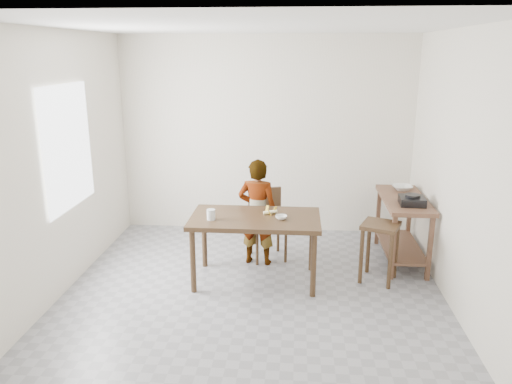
# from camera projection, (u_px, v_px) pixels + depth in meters

# --- Properties ---
(floor) EXTENTS (4.00, 4.00, 0.04)m
(floor) POSITION_uv_depth(u_px,v_px,m) (253.00, 294.00, 5.31)
(floor) COLOR gray
(floor) RESTS_ON ground
(ceiling) EXTENTS (4.00, 4.00, 0.04)m
(ceiling) POSITION_uv_depth(u_px,v_px,m) (252.00, 23.00, 4.57)
(ceiling) COLOR white
(ceiling) RESTS_ON wall_back
(wall_back) EXTENTS (4.00, 0.04, 2.70)m
(wall_back) POSITION_uv_depth(u_px,v_px,m) (266.00, 136.00, 6.88)
(wall_back) COLOR silver
(wall_back) RESTS_ON ground
(wall_front) EXTENTS (4.00, 0.04, 2.70)m
(wall_front) POSITION_uv_depth(u_px,v_px,m) (223.00, 245.00, 3.00)
(wall_front) COLOR silver
(wall_front) RESTS_ON ground
(wall_left) EXTENTS (0.04, 4.00, 2.70)m
(wall_left) POSITION_uv_depth(u_px,v_px,m) (56.00, 165.00, 5.10)
(wall_left) COLOR silver
(wall_left) RESTS_ON ground
(wall_right) EXTENTS (0.04, 4.00, 2.70)m
(wall_right) POSITION_uv_depth(u_px,v_px,m) (462.00, 173.00, 4.78)
(wall_right) COLOR silver
(wall_right) RESTS_ON ground
(window_pane) EXTENTS (0.02, 1.10, 1.30)m
(window_pane) POSITION_uv_depth(u_px,v_px,m) (68.00, 147.00, 5.25)
(window_pane) COLOR white
(window_pane) RESTS_ON wall_left
(dining_table) EXTENTS (1.40, 0.80, 0.75)m
(dining_table) POSITION_uv_depth(u_px,v_px,m) (255.00, 249.00, 5.49)
(dining_table) COLOR #3D2918
(dining_table) RESTS_ON floor
(prep_counter) EXTENTS (0.50, 1.20, 0.80)m
(prep_counter) POSITION_uv_depth(u_px,v_px,m) (402.00, 229.00, 6.02)
(prep_counter) COLOR brown
(prep_counter) RESTS_ON floor
(child) EXTENTS (0.51, 0.37, 1.28)m
(child) POSITION_uv_depth(u_px,v_px,m) (258.00, 212.00, 5.89)
(child) COLOR white
(child) RESTS_ON floor
(dining_chair) EXTENTS (0.52, 0.52, 0.85)m
(dining_chair) POSITION_uv_depth(u_px,v_px,m) (268.00, 225.00, 6.09)
(dining_chair) COLOR #3D2918
(dining_chair) RESTS_ON floor
(stool) EXTENTS (0.49, 0.49, 0.67)m
(stool) POSITION_uv_depth(u_px,v_px,m) (379.00, 252.00, 5.51)
(stool) COLOR #3D2918
(stool) RESTS_ON floor
(glass_tumbler) EXTENTS (0.10, 0.10, 0.11)m
(glass_tumbler) POSITION_uv_depth(u_px,v_px,m) (211.00, 215.00, 5.28)
(glass_tumbler) COLOR silver
(glass_tumbler) RESTS_ON dining_table
(small_bowl) EXTENTS (0.16, 0.16, 0.04)m
(small_bowl) POSITION_uv_depth(u_px,v_px,m) (281.00, 217.00, 5.31)
(small_bowl) COLOR silver
(small_bowl) RESTS_ON dining_table
(banana) EXTENTS (0.20, 0.16, 0.06)m
(banana) POSITION_uv_depth(u_px,v_px,m) (270.00, 212.00, 5.47)
(banana) COLOR #D3BB53
(banana) RESTS_ON dining_table
(serving_bowl) EXTENTS (0.28, 0.28, 0.06)m
(serving_bowl) POSITION_uv_depth(u_px,v_px,m) (402.00, 188.00, 6.23)
(serving_bowl) COLOR silver
(serving_bowl) RESTS_ON prep_counter
(gas_burner) EXTENTS (0.29, 0.29, 0.09)m
(gas_burner) POSITION_uv_depth(u_px,v_px,m) (412.00, 201.00, 5.63)
(gas_burner) COLOR black
(gas_burner) RESTS_ON prep_counter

